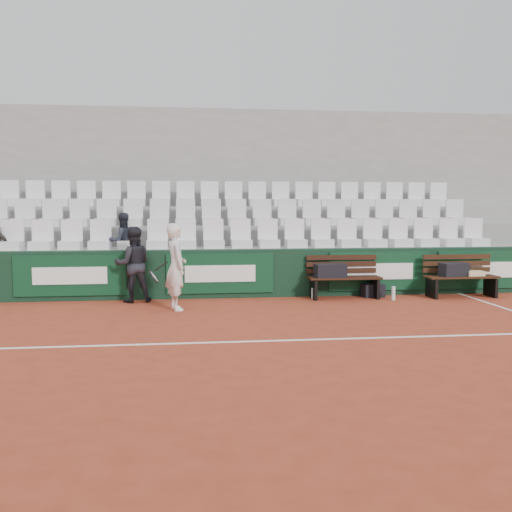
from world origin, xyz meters
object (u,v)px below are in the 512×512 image
(sports_bag_right, at_px, (454,270))
(bench_left, at_px, (344,288))
(water_bottle_near, at_px, (313,294))
(sports_bag_left, at_px, (330,271))
(water_bottle_far, at_px, (393,293))
(spectator_c, at_px, (122,220))
(sports_bag_ground, at_px, (373,290))
(ball_kid, at_px, (133,264))
(tennis_player, at_px, (176,267))
(bench_right, at_px, (461,286))

(sports_bag_right, bearing_deg, bench_left, 175.95)
(bench_left, xyz_separation_m, water_bottle_near, (-0.67, -0.03, -0.11))
(sports_bag_left, xyz_separation_m, water_bottle_far, (1.24, -0.31, -0.45))
(water_bottle_near, relative_size, spectator_c, 0.19)
(sports_bag_left, height_order, sports_bag_right, sports_bag_right)
(sports_bag_ground, relative_size, ball_kid, 0.30)
(water_bottle_near, height_order, ball_kid, ball_kid)
(bench_left, distance_m, sports_bag_ground, 0.67)
(sports_bag_right, relative_size, tennis_player, 0.37)
(water_bottle_far, bearing_deg, bench_right, 7.31)
(bench_right, relative_size, sports_bag_right, 2.54)
(bench_left, distance_m, water_bottle_far, 0.99)
(sports_bag_left, relative_size, sports_bag_right, 1.08)
(bench_right, xyz_separation_m, ball_kid, (-6.77, 0.21, 0.53))
(water_bottle_near, bearing_deg, ball_kid, 178.47)
(water_bottle_near, height_order, water_bottle_far, water_bottle_far)
(sports_bag_ground, distance_m, tennis_player, 4.25)
(sports_bag_left, relative_size, tennis_player, 0.40)
(sports_bag_right, xyz_separation_m, sports_bag_ground, (-1.64, 0.28, -0.45))
(tennis_player, relative_size, spectator_c, 1.31)
(tennis_player, bearing_deg, sports_bag_right, 7.25)
(spectator_c, bearing_deg, bench_left, 145.48)
(bench_left, distance_m, sports_bag_left, 0.48)
(sports_bag_right, relative_size, spectator_c, 0.49)
(tennis_player, bearing_deg, water_bottle_far, 7.19)
(bench_right, xyz_separation_m, sports_bag_right, (-0.19, -0.02, 0.36))
(water_bottle_near, bearing_deg, bench_right, -2.04)
(tennis_player, bearing_deg, water_bottle_near, 17.30)
(bench_left, height_order, sports_bag_left, sports_bag_left)
(water_bottle_near, distance_m, spectator_c, 4.31)
(bench_left, bearing_deg, water_bottle_near, -177.42)
(bench_left, xyz_separation_m, water_bottle_far, (0.93, -0.34, -0.09))
(bench_left, height_order, spectator_c, spectator_c)
(water_bottle_far, xyz_separation_m, tennis_player, (-4.36, -0.55, 0.66))
(sports_bag_left, bearing_deg, bench_left, 6.31)
(sports_bag_left, relative_size, water_bottle_far, 2.30)
(tennis_player, xyz_separation_m, spectator_c, (-1.15, 1.85, 0.81))
(spectator_c, bearing_deg, bench_right, 148.45)
(sports_bag_ground, xyz_separation_m, tennis_player, (-4.08, -1.01, 0.66))
(sports_bag_left, xyz_separation_m, ball_kid, (-3.98, 0.10, 0.16))
(sports_bag_left, xyz_separation_m, sports_bag_ground, (0.96, 0.15, -0.45))
(bench_left, distance_m, water_bottle_near, 0.68)
(water_bottle_near, bearing_deg, water_bottle_far, -11.01)
(sports_bag_right, bearing_deg, bench_right, 6.23)
(bench_right, distance_m, ball_kid, 6.80)
(bench_left, relative_size, water_bottle_near, 6.46)
(bench_right, distance_m, sports_bag_right, 0.41)
(spectator_c, bearing_deg, ball_kid, 85.48)
(sports_bag_left, distance_m, spectator_c, 4.51)
(sports_bag_right, xyz_separation_m, ball_kid, (-6.59, 0.23, 0.16))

